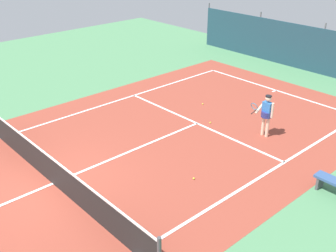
{
  "coord_description": "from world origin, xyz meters",
  "views": [
    {
      "loc": [
        10.31,
        -4.56,
        7.23
      ],
      "look_at": [
        0.74,
        4.14,
        0.9
      ],
      "focal_mm": 44.11,
      "sensor_mm": 36.0,
      "label": 1
    }
  ],
  "objects_px": {
    "tennis_ball_near_player": "(210,123)",
    "tennis_ball_by_sideline": "(203,104)",
    "tennis_ball_midcourt": "(194,178)",
    "tennis_net": "(51,170)",
    "tennis_player": "(266,113)"
  },
  "relations": [
    {
      "from": "tennis_ball_near_player",
      "to": "tennis_ball_by_sideline",
      "type": "bearing_deg",
      "value": 142.46
    },
    {
      "from": "tennis_ball_midcourt",
      "to": "tennis_ball_by_sideline",
      "type": "xyz_separation_m",
      "value": [
        -3.96,
        4.59,
        0.0
      ]
    },
    {
      "from": "tennis_ball_midcourt",
      "to": "tennis_ball_by_sideline",
      "type": "bearing_deg",
      "value": 130.76
    },
    {
      "from": "tennis_ball_near_player",
      "to": "tennis_ball_by_sideline",
      "type": "relative_size",
      "value": 1.0
    },
    {
      "from": "tennis_net",
      "to": "tennis_ball_near_player",
      "type": "relative_size",
      "value": 153.33
    },
    {
      "from": "tennis_ball_midcourt",
      "to": "tennis_ball_by_sideline",
      "type": "relative_size",
      "value": 1.0
    },
    {
      "from": "tennis_ball_near_player",
      "to": "tennis_ball_by_sideline",
      "type": "xyz_separation_m",
      "value": [
        -1.54,
        1.18,
        0.0
      ]
    },
    {
      "from": "tennis_ball_near_player",
      "to": "tennis_ball_by_sideline",
      "type": "height_order",
      "value": "same"
    },
    {
      "from": "tennis_net",
      "to": "tennis_ball_midcourt",
      "type": "height_order",
      "value": "tennis_net"
    },
    {
      "from": "tennis_player",
      "to": "tennis_ball_by_sideline",
      "type": "height_order",
      "value": "tennis_player"
    },
    {
      "from": "tennis_ball_midcourt",
      "to": "tennis_ball_near_player",
      "type": "bearing_deg",
      "value": 125.35
    },
    {
      "from": "tennis_net",
      "to": "tennis_player",
      "type": "xyz_separation_m",
      "value": [
        2.45,
        7.52,
        0.45
      ]
    },
    {
      "from": "tennis_net",
      "to": "tennis_ball_midcourt",
      "type": "distance_m",
      "value": 4.41
    },
    {
      "from": "tennis_player",
      "to": "tennis_ball_midcourt",
      "type": "height_order",
      "value": "tennis_player"
    },
    {
      "from": "tennis_player",
      "to": "tennis_ball_midcourt",
      "type": "relative_size",
      "value": 24.85
    }
  ]
}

